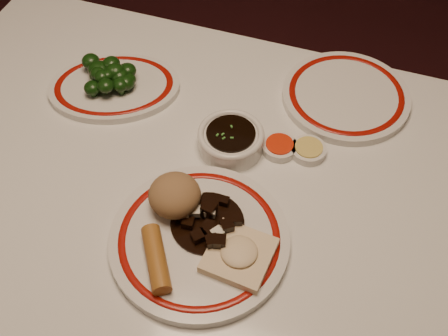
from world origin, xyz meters
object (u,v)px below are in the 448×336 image
spring_roll (156,259)px  stirfry_heap (209,222)px  main_plate (199,240)px  rice_mound (175,195)px  broccoli_plate (114,87)px  broccoli_pile (110,74)px  fried_wonton (239,254)px  dining_table (193,232)px  soy_bowl (231,141)px

spring_roll → stirfry_heap: stirfry_heap is taller
main_plate → rice_mound: (-0.06, 0.04, 0.04)m
broccoli_plate → broccoli_pile: 0.03m
rice_mound → broccoli_pile: (-0.23, 0.23, -0.01)m
broccoli_pile → fried_wonton: bearing=-39.1°
dining_table → broccoli_pile: broccoli_pile is taller
broccoli_plate → soy_bowl: size_ratio=2.67×
spring_roll → rice_mound: bearing=63.9°
rice_mound → spring_roll: bearing=-83.3°
stirfry_heap → soy_bowl: (-0.02, 0.18, -0.01)m
spring_roll → broccoli_pile: broccoli_pile is taller
rice_mound → spring_roll: 0.11m
fried_wonton → broccoli_plate: 0.46m
rice_mound → fried_wonton: 0.14m
dining_table → main_plate: (0.04, -0.07, 0.10)m
fried_wonton → soy_bowl: 0.24m
rice_mound → broccoli_pile: rice_mound is taller
rice_mound → spring_roll: (0.01, -0.11, -0.02)m
fried_wonton → stirfry_heap: bearing=148.4°
main_plate → fried_wonton: bearing=-11.6°
soy_bowl → dining_table: bearing=-100.0°
spring_roll → stirfry_heap: 0.10m
broccoli_pile → broccoli_plate: bearing=-29.6°
main_plate → spring_roll: 0.08m
spring_roll → main_plate: bearing=22.9°
fried_wonton → broccoli_pile: bearing=140.9°
rice_mound → soy_bowl: size_ratio=0.73×
stirfry_heap → broccoli_plate: bearing=139.3°
broccoli_plate → broccoli_pile: (-0.01, 0.00, 0.03)m
main_plate → rice_mound: bearing=143.1°
main_plate → broccoli_pile: size_ratio=2.66×
fried_wonton → broccoli_plate: fried_wonton is taller
dining_table → spring_roll: bearing=-91.5°
rice_mound → fried_wonton: (0.13, -0.06, -0.02)m
fried_wonton → stirfry_heap: (-0.06, 0.04, 0.00)m
main_plate → fried_wonton: (0.07, -0.01, 0.02)m
rice_mound → broccoli_plate: (-0.22, 0.23, -0.04)m
main_plate → stirfry_heap: bearing=74.5°
dining_table → broccoli_pile: bearing=139.8°
main_plate → stirfry_heap: (0.01, 0.02, 0.02)m
rice_mound → broccoli_plate: bearing=134.4°
rice_mound → fried_wonton: bearing=-24.2°
dining_table → stirfry_heap: size_ratio=10.07×
dining_table → broccoli_plate: bearing=139.5°
rice_mound → stirfry_heap: 0.07m
dining_table → fried_wonton: size_ratio=11.54×
broccoli_plate → broccoli_pile: bearing=150.4°
dining_table → stirfry_heap: (0.05, -0.04, 0.12)m
broccoli_plate → main_plate: bearing=-44.1°
fried_wonton → soy_bowl: fried_wonton is taller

